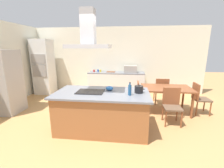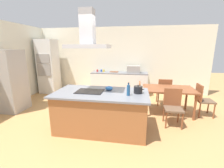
# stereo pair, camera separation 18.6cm
# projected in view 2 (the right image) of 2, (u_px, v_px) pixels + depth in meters

# --- Properties ---
(ground) EXTENTS (16.00, 16.00, 0.00)m
(ground) POSITION_uv_depth(u_px,v_px,m) (112.00, 106.00, 5.03)
(ground) COLOR tan
(wall_back) EXTENTS (7.20, 0.10, 2.70)m
(wall_back) POSITION_uv_depth(u_px,v_px,m) (119.00, 60.00, 6.40)
(wall_back) COLOR silver
(wall_back) RESTS_ON ground
(wall_left) EXTENTS (0.10, 8.80, 2.70)m
(wall_left) POSITION_uv_depth(u_px,v_px,m) (2.00, 65.00, 4.80)
(wall_left) COLOR silver
(wall_left) RESTS_ON ground
(kitchen_island) EXTENTS (2.09, 1.10, 0.90)m
(kitchen_island) POSITION_uv_depth(u_px,v_px,m) (101.00, 111.00, 3.49)
(kitchen_island) COLOR #995B33
(kitchen_island) RESTS_ON ground
(cooktop) EXTENTS (0.60, 0.44, 0.01)m
(cooktop) POSITION_uv_depth(u_px,v_px,m) (90.00, 91.00, 3.42)
(cooktop) COLOR black
(cooktop) RESTS_ON kitchen_island
(tea_kettle) EXTENTS (0.24, 0.19, 0.18)m
(tea_kettle) POSITION_uv_depth(u_px,v_px,m) (138.00, 90.00, 3.29)
(tea_kettle) COLOR black
(tea_kettle) RESTS_ON kitchen_island
(olive_oil_bottle) EXTENTS (0.07, 0.07, 0.27)m
(olive_oil_bottle) POSITION_uv_depth(u_px,v_px,m) (128.00, 90.00, 3.12)
(olive_oil_bottle) COLOR navy
(olive_oil_bottle) RESTS_ON kitchen_island
(mixing_bowl) EXTENTS (0.17, 0.17, 0.10)m
(mixing_bowl) POSITION_uv_depth(u_px,v_px,m) (109.00, 88.00, 3.54)
(mixing_bowl) COLOR #2D6BB7
(mixing_bowl) RESTS_ON kitchen_island
(back_counter) EXTENTS (2.26, 0.62, 0.90)m
(back_counter) POSITION_uv_depth(u_px,v_px,m) (119.00, 83.00, 6.24)
(back_counter) COLOR silver
(back_counter) RESTS_ON ground
(countertop_microwave) EXTENTS (0.50, 0.38, 0.28)m
(countertop_microwave) POSITION_uv_depth(u_px,v_px,m) (134.00, 69.00, 6.01)
(countertop_microwave) COLOR #9E9993
(countertop_microwave) RESTS_ON back_counter
(coffee_mug_red) EXTENTS (0.08, 0.08, 0.09)m
(coffee_mug_red) POSITION_uv_depth(u_px,v_px,m) (97.00, 71.00, 6.29)
(coffee_mug_red) COLOR red
(coffee_mug_red) RESTS_ON back_counter
(coffee_mug_blue) EXTENTS (0.08, 0.08, 0.09)m
(coffee_mug_blue) POSITION_uv_depth(u_px,v_px,m) (101.00, 71.00, 6.32)
(coffee_mug_blue) COLOR #2D56B2
(coffee_mug_blue) RESTS_ON back_counter
(coffee_mug_yellow) EXTENTS (0.08, 0.08, 0.09)m
(coffee_mug_yellow) POSITION_uv_depth(u_px,v_px,m) (104.00, 71.00, 6.27)
(coffee_mug_yellow) COLOR gold
(coffee_mug_yellow) RESTS_ON back_counter
(cutting_board) EXTENTS (0.34, 0.24, 0.02)m
(cutting_board) POSITION_uv_depth(u_px,v_px,m) (114.00, 72.00, 6.22)
(cutting_board) COLOR brown
(cutting_board) RESTS_ON back_counter
(wall_oven_stack) EXTENTS (0.70, 0.66, 2.20)m
(wall_oven_stack) POSITION_uv_depth(u_px,v_px,m) (48.00, 67.00, 6.35)
(wall_oven_stack) COLOR silver
(wall_oven_stack) RESTS_ON ground
(refrigerator) EXTENTS (0.80, 0.73, 1.82)m
(refrigerator) POSITION_uv_depth(u_px,v_px,m) (8.00, 81.00, 4.49)
(refrigerator) COLOR #9E9993
(refrigerator) RESTS_ON ground
(dining_table) EXTENTS (1.40, 0.90, 0.75)m
(dining_table) POSITION_uv_depth(u_px,v_px,m) (168.00, 91.00, 4.32)
(dining_table) COLOR brown
(dining_table) RESTS_ON ground
(chair_facing_island) EXTENTS (0.42, 0.42, 0.89)m
(chair_facing_island) POSITION_uv_depth(u_px,v_px,m) (173.00, 105.00, 3.72)
(chair_facing_island) COLOR brown
(chair_facing_island) RESTS_ON ground
(chair_at_left_end) EXTENTS (0.42, 0.42, 0.89)m
(chair_at_left_end) POSITION_uv_depth(u_px,v_px,m) (136.00, 95.00, 4.50)
(chair_at_left_end) COLOR brown
(chair_at_left_end) RESTS_ON ground
(chair_facing_back_wall) EXTENTS (0.42, 0.42, 0.89)m
(chair_facing_back_wall) POSITION_uv_depth(u_px,v_px,m) (164.00, 90.00, 4.99)
(chair_facing_back_wall) COLOR brown
(chair_facing_back_wall) RESTS_ON ground
(chair_at_right_end) EXTENTS (0.42, 0.42, 0.89)m
(chair_at_right_end) POSITION_uv_depth(u_px,v_px,m) (202.00, 98.00, 4.21)
(chair_at_right_end) COLOR brown
(chair_at_right_end) RESTS_ON ground
(range_hood) EXTENTS (0.90, 0.55, 0.78)m
(range_hood) POSITION_uv_depth(u_px,v_px,m) (88.00, 36.00, 3.15)
(range_hood) COLOR #ADADB2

